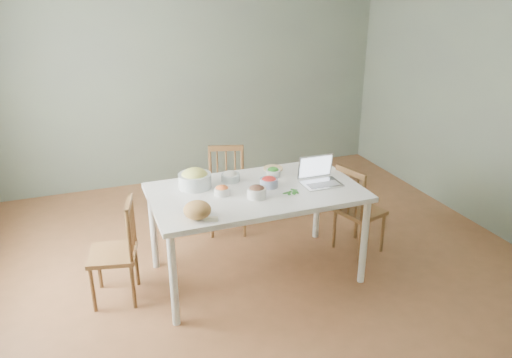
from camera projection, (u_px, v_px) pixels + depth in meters
name	position (u px, v px, depth m)	size (l,w,h in m)	color
floor	(266.00, 270.00, 4.56)	(5.00, 5.00, 0.00)	brown
wall_back	(193.00, 76.00, 6.21)	(5.00, 0.00, 2.70)	slate
wall_front	(512.00, 303.00, 1.88)	(5.00, 0.00, 2.70)	slate
wall_right	(504.00, 103.00, 4.86)	(0.00, 5.00, 2.70)	slate
dining_table	(256.00, 233.00, 4.34)	(1.77, 1.00, 0.83)	white
chair_far	(227.00, 191.00, 5.12)	(0.39, 0.37, 0.89)	brown
chair_left	(112.00, 252.00, 4.00)	(0.39, 0.37, 0.88)	brown
chair_right	(360.00, 209.00, 4.74)	(0.39, 0.37, 0.89)	brown
bread_boule	(197.00, 210.00, 3.67)	(0.21, 0.21, 0.14)	#AB7B43
butter_stick	(211.00, 219.00, 3.65)	(0.10, 0.03, 0.03)	beige
bowl_squash	(195.00, 178.00, 4.21)	(0.28, 0.28, 0.16)	#E7C86E
bowl_carrot	(222.00, 190.00, 4.09)	(0.14, 0.14, 0.08)	orange
bowl_onion	(230.00, 176.00, 4.35)	(0.16, 0.16, 0.09)	white
bowl_mushroom	(257.00, 192.00, 4.02)	(0.16, 0.16, 0.10)	#391E16
bowl_redpep	(269.00, 182.00, 4.23)	(0.15, 0.15, 0.09)	#BB2309
bowl_broccoli	(273.00, 172.00, 4.46)	(0.13, 0.13, 0.08)	#1A5D12
flatbread	(273.00, 168.00, 4.63)	(0.18, 0.18, 0.02)	#D9BF85
basil_bunch	(290.00, 192.00, 4.13)	(0.17, 0.17, 0.02)	#0B4B07
laptop	(322.00, 172.00, 4.25)	(0.33, 0.26, 0.23)	silver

